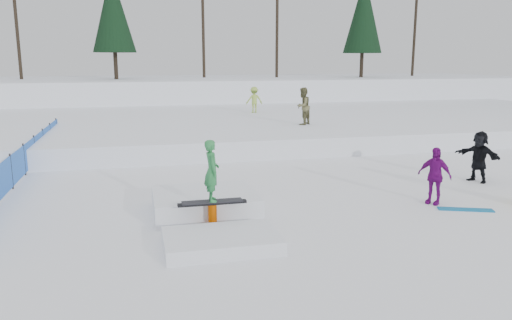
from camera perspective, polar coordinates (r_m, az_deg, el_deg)
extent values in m
plane|color=white|center=(12.37, -0.06, -6.90)|extent=(120.00, 120.00, 0.00)
cube|color=white|center=(41.59, -9.95, 7.57)|extent=(60.00, 14.00, 2.40)
cube|color=white|center=(27.77, -7.89, 4.11)|extent=(50.00, 18.00, 0.80)
cube|color=blue|center=(18.69, -24.97, 0.06)|extent=(0.03, 16.00, 0.95)
cylinder|color=black|center=(16.87, -26.17, -1.18)|extent=(0.05, 0.05, 1.10)
cylinder|color=black|center=(18.69, -24.97, 0.06)|extent=(0.05, 0.05, 1.10)
cylinder|color=black|center=(20.53, -23.97, 1.08)|extent=(0.05, 0.05, 1.10)
cylinder|color=black|center=(22.38, -23.14, 1.93)|extent=(0.05, 0.05, 1.10)
cylinder|color=black|center=(24.23, -22.44, 2.65)|extent=(0.05, 0.05, 1.10)
cylinder|color=black|center=(26.10, -21.84, 3.26)|extent=(0.05, 0.05, 1.10)
cylinder|color=black|center=(42.37, -25.81, 15.10)|extent=(0.24, 0.24, 10.00)
cylinder|color=black|center=(39.93, -15.73, 10.32)|extent=(0.30, 0.30, 2.00)
cone|color=black|center=(40.08, -16.05, 16.00)|extent=(3.20, 3.20, 5.95)
cylinder|color=black|center=(42.43, -6.08, 15.79)|extent=(0.24, 0.24, 9.50)
cylinder|color=black|center=(42.64, 2.42, 14.81)|extent=(0.24, 0.24, 8.00)
cylinder|color=black|center=(43.66, 11.97, 10.56)|extent=(0.30, 0.30, 2.00)
cone|color=black|center=(43.81, 12.20, 15.99)|extent=(3.20, 3.20, 6.30)
cylinder|color=black|center=(48.40, 17.78, 15.37)|extent=(0.24, 0.24, 10.50)
imported|color=brown|center=(24.08, 5.38, 6.15)|extent=(1.10, 1.08, 1.78)
imported|color=#99BB47|center=(29.46, -0.21, 6.90)|extent=(0.98, 0.57, 1.52)
imported|color=#6D0A71|center=(14.41, 19.72, -1.70)|extent=(0.85, 0.97, 1.57)
imported|color=black|center=(17.55, 24.13, 0.36)|extent=(1.02, 1.60, 1.65)
cube|color=#0E6398|center=(14.29, 22.83, -5.24)|extent=(1.40, 0.78, 0.03)
cube|color=white|center=(12.94, -5.87, -4.88)|extent=(2.60, 2.20, 0.54)
cube|color=white|center=(10.63, -3.97, -9.21)|extent=(2.40, 1.60, 0.30)
cylinder|color=#BD5005|center=(11.79, -4.96, -7.74)|extent=(0.44, 0.44, 0.06)
cylinder|color=#BD5005|center=(11.70, -4.99, -6.49)|extent=(0.20, 0.20, 0.60)
cube|color=black|center=(11.60, -5.01, -4.94)|extent=(1.60, 0.16, 0.06)
cube|color=black|center=(11.59, -5.02, -4.73)|extent=(1.40, 0.28, 0.03)
imported|color=#27803E|center=(11.41, -5.08, -1.22)|extent=(0.34, 0.52, 1.42)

